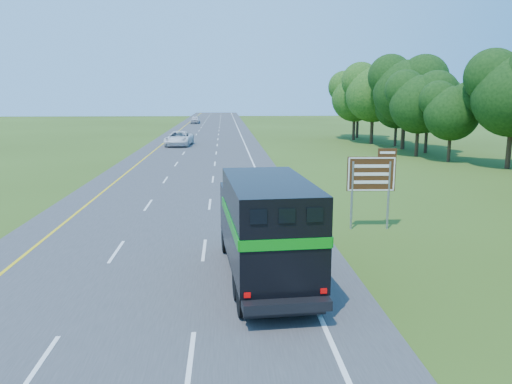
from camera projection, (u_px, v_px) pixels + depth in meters
road at (201, 150)px, 59.19m from camera, size 15.00×260.00×0.04m
lane_markings at (201, 150)px, 59.19m from camera, size 11.15×260.00×0.01m
horse_truck at (265, 226)px, 17.34m from camera, size 3.20×8.50×3.69m
white_suv at (179, 139)px, 64.33m from camera, size 3.58×6.86×1.85m
far_car at (195, 120)px, 114.70m from camera, size 2.08×5.15×1.75m
exit_sign at (372, 177)px, 24.05m from camera, size 2.35×0.20×3.98m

